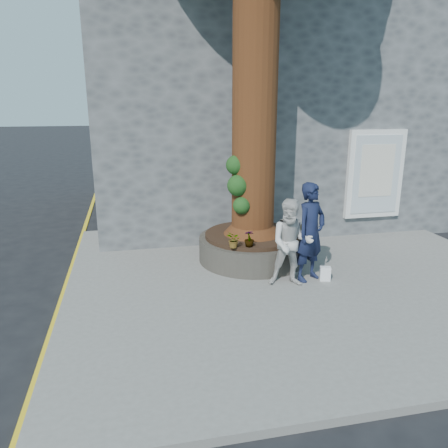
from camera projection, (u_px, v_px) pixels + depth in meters
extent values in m
plane|color=black|center=(239.00, 309.00, 7.57)|extent=(120.00, 120.00, 0.00)
cube|color=slate|center=(299.00, 276.00, 8.80)|extent=(9.00, 8.00, 0.12)
cube|color=yellow|center=(62.00, 300.00, 7.89)|extent=(0.10, 30.00, 0.01)
cube|color=#494C4E|center=(260.00, 116.00, 14.03)|extent=(10.00, 8.00, 6.00)
cube|color=black|center=(263.00, 9.00, 13.17)|extent=(10.30, 8.30, 0.30)
cube|color=white|center=(375.00, 174.00, 10.94)|extent=(1.50, 0.12, 2.20)
cube|color=silver|center=(376.00, 175.00, 10.88)|extent=(1.25, 0.04, 1.95)
cube|color=silver|center=(377.00, 171.00, 10.84)|extent=(0.90, 0.02, 1.30)
cylinder|color=black|center=(252.00, 248.00, 9.51)|extent=(2.30, 2.30, 0.52)
cylinder|color=black|center=(252.00, 235.00, 9.43)|extent=(2.04, 2.04, 0.08)
cylinder|color=#401F10|center=(256.00, 47.00, 8.40)|extent=(0.90, 0.90, 7.50)
cone|color=#401F10|center=(253.00, 218.00, 9.32)|extent=(1.24, 1.24, 0.70)
sphere|color=#153C14|center=(238.00, 185.00, 8.85)|extent=(0.44, 0.44, 0.44)
sphere|color=#153C14|center=(242.00, 206.00, 8.88)|extent=(0.36, 0.36, 0.36)
sphere|color=#153C14|center=(236.00, 165.00, 8.85)|extent=(0.40, 0.40, 0.40)
imported|color=#121934|center=(311.00, 232.00, 8.28)|extent=(0.83, 0.73, 1.91)
imported|color=beige|center=(291.00, 243.00, 8.05)|extent=(0.94, 0.81, 1.65)
cube|color=white|center=(325.00, 274.00, 8.42)|extent=(0.23, 0.17, 0.28)
imported|color=gray|center=(305.00, 234.00, 8.75)|extent=(0.23, 0.21, 0.36)
imported|color=gray|center=(305.00, 233.00, 8.74)|extent=(0.31, 0.31, 0.40)
imported|color=gray|center=(249.00, 239.00, 8.51)|extent=(0.20, 0.20, 0.33)
imported|color=gray|center=(234.00, 240.00, 8.45)|extent=(0.34, 0.36, 0.32)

